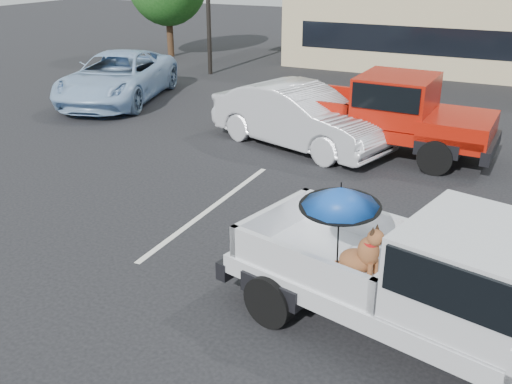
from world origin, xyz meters
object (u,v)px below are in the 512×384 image
at_px(red_pickup, 388,111).
at_px(silver_sedan, 300,116).
at_px(blue_suv, 118,77).
at_px(silver_pickup, 456,285).

distance_m(red_pickup, silver_sedan, 2.27).
relative_size(red_pickup, blue_suv, 1.05).
distance_m(silver_pickup, silver_sedan, 8.69).
height_order(silver_pickup, blue_suv, silver_pickup).
xyz_separation_m(red_pickup, blue_suv, (-9.76, 1.46, -0.28)).
relative_size(silver_pickup, blue_suv, 1.01).
bearing_deg(silver_pickup, red_pickup, 123.34).
xyz_separation_m(silver_pickup, red_pickup, (-2.74, 7.68, 0.05)).
relative_size(silver_pickup, red_pickup, 0.96).
distance_m(silver_sedan, blue_suv, 7.83).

